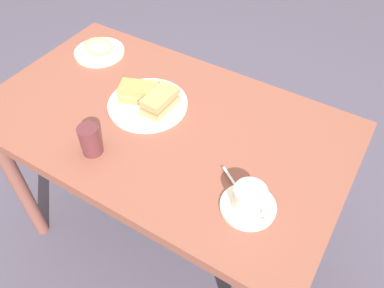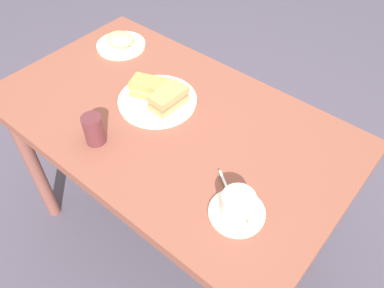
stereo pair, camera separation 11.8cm
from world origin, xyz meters
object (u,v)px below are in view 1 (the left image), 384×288
sandwich_plate (148,104)px  coffee_saucer (248,206)px  spoon (234,183)px  side_plate (99,52)px  dining_table (164,141)px  drinking_glass (90,140)px  coffee_cup (250,198)px  sandwich_front (139,92)px  sandwich_back (160,101)px

sandwich_plate → coffee_saucer: sandwich_plate is taller
spoon → side_plate: 0.83m
dining_table → drinking_glass: drinking_glass is taller
coffee_cup → spoon: bearing=-34.0°
dining_table → drinking_glass: (0.10, 0.23, 0.15)m
sandwich_front → coffee_cup: bearing=158.7°
coffee_cup → dining_table: bearing=-22.4°
drinking_glass → coffee_saucer: bearing=-172.8°
coffee_saucer → drinking_glass: 0.51m
coffee_saucer → spoon: spoon is taller
side_plate → drinking_glass: (-0.33, 0.42, 0.04)m
dining_table → sandwich_back: size_ratio=9.22×
dining_table → sandwich_plate: 0.14m
sandwich_back → drinking_glass: (0.07, 0.26, 0.01)m
coffee_cup → sandwich_back: bearing=-25.0°
coffee_saucer → side_plate: size_ratio=0.77×
coffee_saucer → dining_table: bearing=-22.4°
dining_table → spoon: bearing=160.3°
sandwich_back → coffee_saucer: bearing=155.0°
sandwich_plate → spoon: size_ratio=3.14×
drinking_glass → sandwich_front: bearing=-86.4°
sandwich_front → coffee_saucer: sandwich_front is taller
sandwich_front → side_plate: bearing=-25.7°
coffee_saucer → sandwich_back: bearing=-25.0°
coffee_saucer → coffee_cup: coffee_cup is taller
sandwich_front → drinking_glass: size_ratio=1.48×
dining_table → spoon: (-0.33, 0.12, 0.11)m
dining_table → side_plate: bearing=-23.6°
sandwich_front → drinking_glass: drinking_glass is taller
coffee_saucer → spoon: (0.07, -0.05, 0.01)m
sandwich_back → spoon: (-0.36, 0.15, -0.03)m
sandwich_plate → sandwich_back: 0.06m
sandwich_plate → sandwich_back: bearing=-177.5°
coffee_cup → drinking_glass: (0.50, 0.06, 0.00)m
sandwich_plate → sandwich_front: 0.05m
sandwich_plate → dining_table: bearing=157.8°
sandwich_plate → sandwich_front: sandwich_front is taller
dining_table → sandwich_plate: (0.08, -0.03, 0.11)m
sandwich_back → coffee_saucer: (-0.43, 0.20, -0.04)m
spoon → sandwich_front: bearing=-19.2°
coffee_cup → sandwich_plate: bearing=-22.3°
dining_table → coffee_cup: 0.45m
drinking_glass → dining_table: bearing=-114.7°
sandwich_back → dining_table: bearing=130.6°
spoon → sandwich_plate: bearing=-20.2°
side_plate → drinking_glass: drinking_glass is taller
side_plate → sandwich_back: bearing=159.2°
sandwich_front → coffee_saucer: size_ratio=0.96×
coffee_saucer → drinking_glass: bearing=7.2°
dining_table → coffee_saucer: 0.44m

